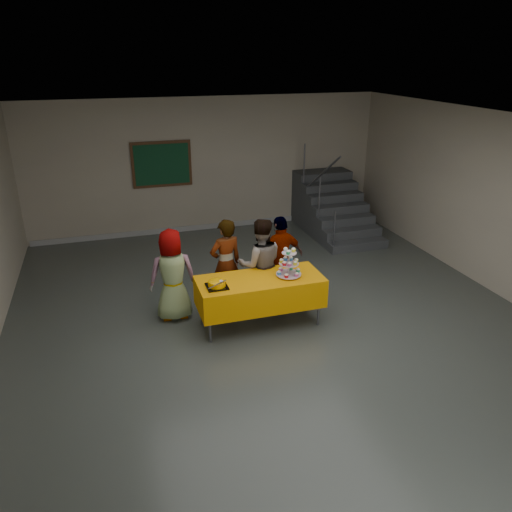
# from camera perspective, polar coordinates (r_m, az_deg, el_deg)

# --- Properties ---
(room_shell) EXTENTS (10.00, 10.04, 3.02)m
(room_shell) POSITION_cam_1_polar(r_m,az_deg,el_deg) (6.66, 3.37, 7.00)
(room_shell) COLOR #4C514C
(room_shell) RESTS_ON ground
(bake_table) EXTENTS (1.88, 0.78, 0.77)m
(bake_table) POSITION_cam_1_polar(r_m,az_deg,el_deg) (7.50, 0.46, -4.05)
(bake_table) COLOR #595960
(bake_table) RESTS_ON ground
(cupcake_stand) EXTENTS (0.38, 0.38, 0.44)m
(cupcake_stand) POSITION_cam_1_polar(r_m,az_deg,el_deg) (7.43, 3.78, -1.06)
(cupcake_stand) COLOR silver
(cupcake_stand) RESTS_ON bake_table
(bear_cake) EXTENTS (0.32, 0.36, 0.12)m
(bear_cake) POSITION_cam_1_polar(r_m,az_deg,el_deg) (7.14, -4.51, -3.13)
(bear_cake) COLOR black
(bear_cake) RESTS_ON bake_table
(schoolchild_a) EXTENTS (0.72, 0.48, 1.46)m
(schoolchild_a) POSITION_cam_1_polar(r_m,az_deg,el_deg) (7.72, -9.52, -2.17)
(schoolchild_a) COLOR slate
(schoolchild_a) RESTS_ON ground
(schoolchild_b) EXTENTS (0.61, 0.47, 1.49)m
(schoolchild_b) POSITION_cam_1_polar(r_m,az_deg,el_deg) (7.97, -3.47, -0.91)
(schoolchild_b) COLOR slate
(schoolchild_b) RESTS_ON ground
(schoolchild_c) EXTENTS (0.81, 0.68, 1.52)m
(schoolchild_c) POSITION_cam_1_polar(r_m,az_deg,el_deg) (7.91, 0.50, -0.97)
(schoolchild_c) COLOR #5C5C65
(schoolchild_c) RESTS_ON ground
(schoolchild_d) EXTENTS (0.90, 0.53, 1.44)m
(schoolchild_d) POSITION_cam_1_polar(r_m,az_deg,el_deg) (8.27, 2.85, -0.22)
(schoolchild_d) COLOR slate
(schoolchild_d) RESTS_ON ground
(staircase) EXTENTS (1.30, 2.40, 2.04)m
(staircase) POSITION_cam_1_polar(r_m,az_deg,el_deg) (11.78, 8.56, 5.34)
(staircase) COLOR #424447
(staircase) RESTS_ON ground
(noticeboard) EXTENTS (1.30, 0.05, 1.00)m
(noticeboard) POSITION_cam_1_polar(r_m,az_deg,el_deg) (11.26, -10.72, 10.26)
(noticeboard) COLOR #472B16
(noticeboard) RESTS_ON ground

